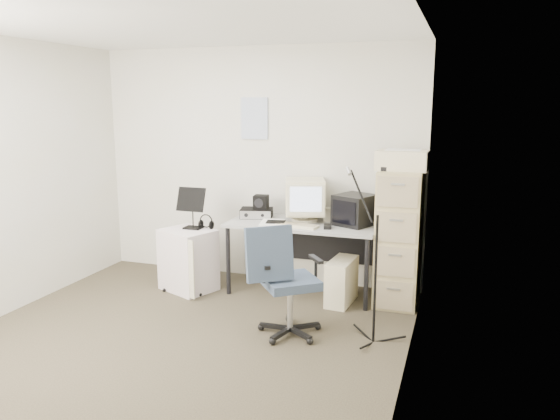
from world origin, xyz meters
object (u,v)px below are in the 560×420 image
(office_chair, at_px, (290,280))
(side_cart, at_px, (188,260))
(desk, at_px, (303,258))
(filing_cabinet, at_px, (399,237))

(office_chair, height_order, side_cart, office_chair)
(desk, relative_size, office_chair, 1.57)
(office_chair, bearing_deg, side_cart, 113.38)
(office_chair, xyz_separation_m, side_cart, (-1.34, 0.73, -0.16))
(side_cart, bearing_deg, office_chair, -5.32)
(filing_cabinet, relative_size, desk, 0.87)
(desk, distance_m, office_chair, 1.06)
(filing_cabinet, height_order, office_chair, filing_cabinet)
(desk, distance_m, side_cart, 1.19)
(office_chair, bearing_deg, filing_cabinet, 16.34)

